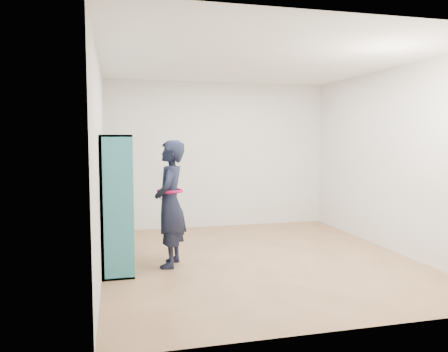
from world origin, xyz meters
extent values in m
plane|color=brown|center=(0.00, 0.00, 0.00)|extent=(4.50, 4.50, 0.00)
plane|color=white|center=(0.00, 0.00, 2.60)|extent=(4.50, 4.50, 0.00)
cube|color=silver|center=(-2.00, 0.00, 1.30)|extent=(0.02, 4.50, 2.60)
cube|color=silver|center=(2.00, 0.00, 1.30)|extent=(0.02, 4.50, 2.60)
cube|color=silver|center=(0.00, 2.25, 1.30)|extent=(4.00, 0.02, 2.60)
cube|color=silver|center=(0.00, -2.25, 1.30)|extent=(4.00, 0.02, 2.60)
cube|color=#276F7B|center=(-1.81, -0.45, 0.83)|extent=(0.36, 0.03, 1.65)
cube|color=#276F7B|center=(-1.81, 0.76, 0.83)|extent=(0.36, 0.03, 1.65)
cube|color=#276F7B|center=(-1.81, 0.15, 0.01)|extent=(0.36, 1.24, 0.03)
cube|color=#276F7B|center=(-1.81, 0.15, 1.64)|extent=(0.36, 1.24, 0.03)
cube|color=#276F7B|center=(-1.98, 0.15, 0.83)|extent=(0.03, 1.24, 1.65)
cube|color=#276F7B|center=(-1.81, -0.05, 0.83)|extent=(0.34, 0.03, 1.60)
cube|color=#276F7B|center=(-1.81, 0.35, 0.83)|extent=(0.34, 0.03, 1.60)
cube|color=#276F7B|center=(-1.81, 0.15, 0.43)|extent=(0.34, 1.19, 0.03)
cube|color=#276F7B|center=(-1.81, 0.15, 0.83)|extent=(0.34, 1.19, 0.03)
cube|color=#276F7B|center=(-1.81, 0.15, 1.22)|extent=(0.34, 1.19, 0.03)
cube|color=beige|center=(-1.79, -0.25, 0.08)|extent=(0.23, 0.14, 0.09)
cube|color=black|center=(-1.78, -0.30, 0.59)|extent=(0.19, 0.17, 0.30)
cube|color=maroon|center=(-1.78, -0.30, 0.98)|extent=(0.19, 0.17, 0.29)
cube|color=silver|center=(-1.79, -0.25, 1.27)|extent=(0.23, 0.14, 0.06)
cube|color=navy|center=(-1.78, 0.09, 0.19)|extent=(0.19, 0.17, 0.29)
cube|color=brown|center=(-1.78, 0.09, 0.55)|extent=(0.19, 0.17, 0.22)
cube|color=#BFB28C|center=(-1.79, 0.15, 0.87)|extent=(0.23, 0.14, 0.06)
cube|color=#26594C|center=(-1.78, 0.09, 1.38)|extent=(0.19, 0.17, 0.28)
cube|color=beige|center=(-1.78, 0.49, 0.16)|extent=(0.19, 0.17, 0.25)
cube|color=black|center=(-1.79, 0.54, 0.47)|extent=(0.23, 0.14, 0.06)
cube|color=maroon|center=(-1.78, 0.49, 0.97)|extent=(0.19, 0.17, 0.27)
cube|color=silver|center=(-1.78, 0.49, 1.38)|extent=(0.19, 0.17, 0.29)
imported|color=black|center=(-1.17, -0.03, 0.79)|extent=(0.54, 0.67, 1.59)
torus|color=#AD0D46|center=(-1.17, -0.03, 0.95)|extent=(0.41, 0.41, 0.04)
cube|color=silver|center=(-1.27, 0.10, 0.90)|extent=(0.01, 0.11, 0.14)
cube|color=black|center=(-1.27, 0.10, 0.90)|extent=(0.01, 0.11, 0.14)
camera|label=1|loc=(-1.82, -5.44, 1.61)|focal=35.00mm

